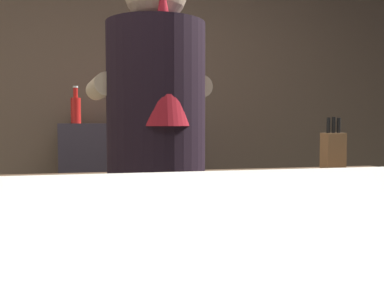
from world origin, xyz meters
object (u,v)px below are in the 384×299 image
at_px(bartender, 157,167).
at_px(mixing_bowl, 130,171).
at_px(knife_block, 333,152).
at_px(bottle_hot_sauce, 144,109).
at_px(chefs_knife, 205,177).
at_px(bottle_soy, 76,109).

distance_m(bartender, mixing_bowl, 0.55).
relative_size(knife_block, bottle_hot_sauce, 1.08).
relative_size(bartender, bottle_hot_sauce, 6.56).
relative_size(mixing_bowl, bottle_hot_sauce, 0.70).
bearing_deg(bottle_hot_sauce, knife_block, -57.33).
distance_m(bartender, chefs_knife, 0.50).
xyz_separation_m(knife_block, chefs_knife, (-0.66, -0.04, -0.10)).
relative_size(mixing_bowl, chefs_knife, 0.75).
xyz_separation_m(bartender, chefs_knife, (0.28, 0.41, -0.09)).
bearing_deg(bartender, bottle_soy, 5.81).
xyz_separation_m(mixing_bowl, bottle_hot_sauce, (0.20, 1.14, 0.32)).
bearing_deg(knife_block, bottle_hot_sauce, 122.67).
bearing_deg(mixing_bowl, bottle_soy, 104.36).
xyz_separation_m(chefs_knife, bottle_soy, (-0.60, 1.20, 0.34)).
relative_size(mixing_bowl, bottle_soy, 0.71).
xyz_separation_m(bartender, knife_block, (0.94, 0.45, 0.01)).
xyz_separation_m(knife_block, mixing_bowl, (-0.99, 0.09, -0.08)).
height_order(bartender, bottle_soy, bartender).
bearing_deg(knife_block, chefs_knife, -176.42).
relative_size(bartender, knife_block, 6.09).
distance_m(chefs_knife, bottle_hot_sauce, 1.32).
distance_m(mixing_bowl, bottle_hot_sauce, 1.20).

